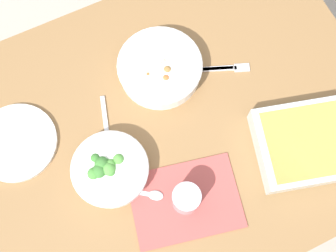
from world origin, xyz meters
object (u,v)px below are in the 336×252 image
object	(u,v)px
broccoli_bowl	(110,169)
fork_on_table	(224,69)
stew_bowl	(160,68)
drink_cup	(186,199)
spoon_by_broccoli	(107,134)
baking_dish	(314,142)
spoon_by_stew	(194,70)
spoon_spare	(140,193)
side_plate	(16,142)

from	to	relation	value
broccoli_bowl	fork_on_table	distance (m)	0.43
stew_bowl	drink_cup	bearing A→B (deg)	-105.03
stew_bowl	spoon_by_broccoli	bearing A→B (deg)	-153.14
baking_dish	fork_on_table	xyz separation A→B (m)	(-0.11, 0.30, -0.03)
spoon_by_stew	fork_on_table	xyz separation A→B (m)	(0.08, -0.03, -0.00)
broccoli_bowl	drink_cup	xyz separation A→B (m)	(0.14, -0.15, 0.01)
spoon_by_stew	spoon_spare	world-z (taller)	same
broccoli_bowl	spoon_spare	distance (m)	0.10
side_plate	spoon_by_broccoli	xyz separation A→B (m)	(0.23, -0.08, -0.00)
spoon_by_broccoli	fork_on_table	distance (m)	0.38
drink_cup	fork_on_table	xyz separation A→B (m)	(0.27, 0.29, -0.04)
stew_bowl	drink_cup	world-z (taller)	drink_cup
baking_dish	drink_cup	distance (m)	0.37
side_plate	fork_on_table	world-z (taller)	side_plate
stew_bowl	fork_on_table	size ratio (longest dim) A/B	1.40
drink_cup	broccoli_bowl	bearing A→B (deg)	132.88
drink_cup	spoon_by_broccoli	bearing A→B (deg)	114.13
stew_bowl	drink_cup	xyz separation A→B (m)	(-0.10, -0.36, 0.01)
drink_cup	spoon_by_stew	xyz separation A→B (m)	(0.19, 0.32, -0.03)
fork_on_table	side_plate	bearing A→B (deg)	175.60
side_plate	drink_cup	bearing A→B (deg)	-44.48
drink_cup	spoon_by_stew	distance (m)	0.38
broccoli_bowl	stew_bowl	bearing A→B (deg)	40.56
drink_cup	spoon_by_broccoli	xyz separation A→B (m)	(-0.11, 0.25, -0.03)
stew_bowl	side_plate	world-z (taller)	stew_bowl
drink_cup	stew_bowl	bearing A→B (deg)	74.97
baking_dish	spoon_by_broccoli	bearing A→B (deg)	151.28
stew_bowl	spoon_by_broccoli	xyz separation A→B (m)	(-0.21, -0.11, -0.03)
broccoli_bowl	baking_dish	xyz separation A→B (m)	(0.51, -0.17, 0.00)
spoon_by_stew	broccoli_bowl	bearing A→B (deg)	-152.83
baking_dish	fork_on_table	bearing A→B (deg)	109.14
baking_dish	spoon_by_stew	distance (m)	0.38
spoon_by_stew	fork_on_table	bearing A→B (deg)	-23.10
spoon_by_broccoli	fork_on_table	bearing A→B (deg)	5.61
stew_bowl	spoon_by_broccoli	size ratio (longest dim) A/B	1.37
spoon_by_broccoli	spoon_spare	size ratio (longest dim) A/B	1.13
spoon_by_broccoli	fork_on_table	world-z (taller)	spoon_by_broccoli
baking_dish	drink_cup	world-z (taller)	drink_cup
broccoli_bowl	spoon_by_stew	size ratio (longest dim) A/B	1.19
spoon_by_broccoli	spoon_by_stew	bearing A→B (deg)	13.23
side_plate	spoon_spare	distance (m)	0.36
stew_bowl	spoon_by_stew	size ratio (longest dim) A/B	1.40
broccoli_bowl	drink_cup	distance (m)	0.21
broccoli_bowl	side_plate	size ratio (longest dim) A/B	0.92
stew_bowl	baking_dish	bearing A→B (deg)	-53.58
side_plate	spoon_by_stew	xyz separation A→B (m)	(0.53, -0.01, -0.00)
spoon_by_broccoli	baking_dish	bearing A→B (deg)	-28.72
spoon_by_stew	spoon_spare	bearing A→B (deg)	-138.28
broccoli_bowl	side_plate	xyz separation A→B (m)	(-0.20, 0.18, -0.02)
fork_on_table	spoon_spare	bearing A→B (deg)	-148.73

